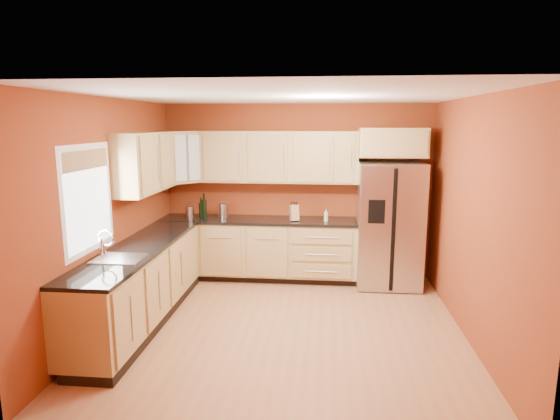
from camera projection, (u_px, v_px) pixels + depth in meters
name	position (u px, v px, depth m)	size (l,w,h in m)	color
floor	(285.00, 328.00, 5.37)	(4.00, 4.00, 0.00)	#A66840
ceiling	(285.00, 95.00, 4.90)	(4.00, 4.00, 0.00)	white
wall_back	(296.00, 191.00, 7.09)	(4.00, 0.04, 2.60)	maroon
wall_front	(259.00, 275.00, 3.18)	(4.00, 0.04, 2.60)	maroon
wall_left	(110.00, 213.00, 5.33)	(0.04, 4.00, 2.60)	maroon
wall_right	(473.00, 221.00, 4.94)	(0.04, 4.00, 2.60)	maroon
base_cabinets_back	(258.00, 250.00, 7.01)	(2.90, 0.60, 0.88)	tan
base_cabinets_left	(140.00, 286.00, 5.46)	(0.60, 2.80, 0.88)	tan
countertop_back	(258.00, 220.00, 6.92)	(2.90, 0.62, 0.04)	black
countertop_left	(138.00, 248.00, 5.37)	(0.62, 2.80, 0.04)	black
upper_cabinets_back	(279.00, 157.00, 6.86)	(2.30, 0.33, 0.75)	tan
upper_cabinets_left	(146.00, 162.00, 5.93)	(0.33, 1.35, 0.75)	tan
corner_upper_cabinet	(181.00, 157.00, 6.84)	(0.62, 0.33, 0.75)	tan
over_fridge_cabinet	(392.00, 142.00, 6.53)	(0.92, 0.60, 0.40)	tan
refrigerator	(389.00, 224.00, 6.67)	(0.90, 0.75, 1.78)	#B7B6BC
window	(88.00, 199.00, 4.79)	(0.03, 0.90, 1.00)	white
sink_faucet	(119.00, 245.00, 4.85)	(0.50, 0.42, 0.30)	silver
canister_left	(190.00, 212.00, 6.96)	(0.11, 0.11, 0.18)	#B7B6BC
canister_right	(224.00, 210.00, 6.99)	(0.13, 0.13, 0.21)	#B7B6BC
wine_bottle_a	(204.00, 205.00, 7.00)	(0.08, 0.08, 0.37)	black
wine_bottle_b	(201.00, 207.00, 7.01)	(0.07, 0.07, 0.30)	black
knife_block	(294.00, 213.00, 6.77)	(0.12, 0.11, 0.23)	#A97C52
soap_dispenser	(326.00, 216.00, 6.73)	(0.06, 0.06, 0.17)	silver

